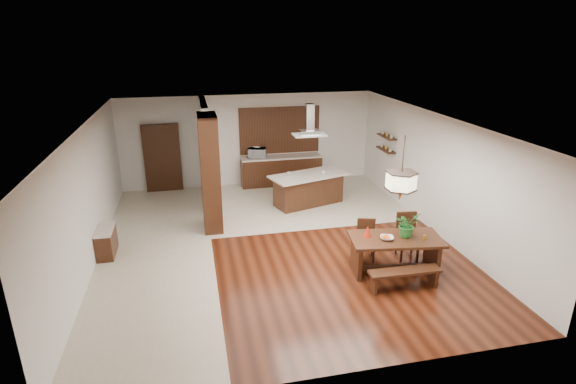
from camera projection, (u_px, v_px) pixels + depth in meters
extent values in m
plane|color=#321309|center=(276.00, 242.00, 10.70)|extent=(9.00, 9.00, 0.00)
cube|color=white|center=(275.00, 121.00, 9.72)|extent=(8.00, 9.00, 0.04)
cube|color=silver|center=(249.00, 140.00, 14.35)|extent=(8.00, 0.04, 2.90)
cube|color=silver|center=(338.00, 289.00, 6.08)|extent=(8.00, 0.04, 2.90)
cube|color=silver|center=(88.00, 198.00, 9.40)|extent=(0.04, 9.00, 2.90)
cube|color=silver|center=(435.00, 173.00, 11.02)|extent=(0.04, 9.00, 2.90)
cube|color=beige|center=(156.00, 254.00, 10.15)|extent=(2.50, 9.00, 0.01)
cube|color=beige|center=(301.00, 201.00, 13.25)|extent=(5.50, 4.00, 0.01)
cube|color=#361E0D|center=(275.00, 122.00, 9.73)|extent=(8.00, 9.00, 0.02)
cube|color=black|center=(210.00, 173.00, 11.03)|extent=(0.45, 1.00, 2.90)
cube|color=silver|center=(206.00, 152.00, 12.96)|extent=(0.18, 2.40, 2.90)
cube|color=black|center=(106.00, 242.00, 10.01)|extent=(0.37, 0.88, 0.63)
cube|color=black|center=(163.00, 158.00, 13.84)|extent=(1.10, 0.20, 2.10)
cube|color=black|center=(281.00, 171.00, 14.61)|extent=(2.60, 0.60, 0.90)
cube|color=beige|center=(281.00, 157.00, 14.45)|extent=(2.60, 0.62, 0.05)
cube|color=#9E5B2F|center=(279.00, 130.00, 14.41)|extent=(2.60, 0.08, 1.50)
cube|color=black|center=(386.00, 150.00, 13.40)|extent=(0.26, 0.90, 0.04)
cube|color=black|center=(387.00, 137.00, 13.27)|extent=(0.26, 0.90, 0.04)
cube|color=black|center=(396.00, 239.00, 9.17)|extent=(1.96, 1.18, 0.06)
cube|color=black|center=(356.00, 257.00, 9.25)|extent=(0.19, 0.75, 0.71)
cube|color=black|center=(432.00, 254.00, 9.36)|extent=(0.19, 0.75, 0.71)
imported|color=#236928|center=(407.00, 224.00, 9.14)|extent=(0.58, 0.54, 0.53)
imported|color=#B7AEA0|center=(387.00, 238.00, 9.07)|extent=(0.35, 0.35, 0.07)
cone|color=red|center=(368.00, 231.00, 9.17)|extent=(0.18, 0.18, 0.24)
cylinder|color=gold|center=(424.00, 237.00, 9.06)|extent=(0.09, 0.09, 0.10)
cube|color=black|center=(308.00, 190.00, 12.91)|extent=(2.06, 1.27, 0.87)
cube|color=beige|center=(309.00, 175.00, 12.71)|extent=(2.41, 1.59, 0.05)
imported|color=silver|center=(323.00, 172.00, 12.74)|extent=(0.14, 0.14, 0.10)
imported|color=silver|center=(257.00, 153.00, 14.22)|extent=(0.63, 0.50, 0.31)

